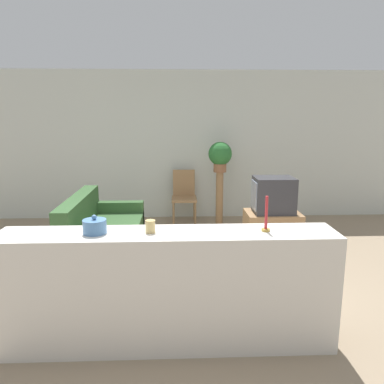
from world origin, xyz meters
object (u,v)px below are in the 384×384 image
potted_plant (220,155)px  couch (103,238)px  decorative_bowl (95,226)px  television (273,195)px  wooden_chair (184,194)px

potted_plant → couch: bearing=-137.2°
decorative_bowl → television: bearing=47.9°
television → wooden_chair: bearing=130.4°
couch → decorative_bowl: bearing=-80.0°
potted_plant → decorative_bowl: bearing=-111.9°
couch → wooden_chair: size_ratio=1.72×
couch → wooden_chair: 2.13m
potted_plant → television: bearing=-63.7°
couch → decorative_bowl: decorative_bowl is taller
couch → potted_plant: (1.74, 1.61, 0.92)m
television → potted_plant: potted_plant is taller
couch → decorative_bowl: size_ratio=8.64×
wooden_chair → potted_plant: (0.62, -0.20, 0.72)m
potted_plant → decorative_bowl: size_ratio=2.77×
wooden_chair → potted_plant: size_ratio=1.81×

